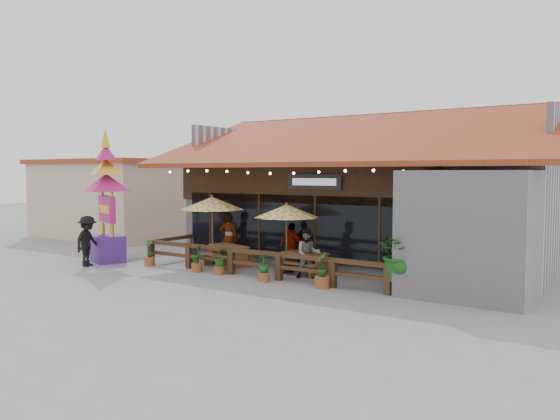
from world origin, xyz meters
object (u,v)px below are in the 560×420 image
Objects in this scene: thai_sign_tower at (106,186)px; pedestrian at (88,241)px; tropical_plant at (401,254)px; umbrella_right at (287,211)px; picnic_table_left at (229,252)px; picnic_table_right at (305,259)px; umbrella_left at (212,204)px.

pedestrian is (0.22, -1.10, -2.05)m from thai_sign_tower.
umbrella_right is at bearing 166.86° from tropical_plant.
umbrella_right is 1.30× the size of pedestrian.
picnic_table_left is 0.35× the size of thai_sign_tower.
tropical_plant is 1.07× the size of pedestrian.
tropical_plant reaches higher than picnic_table_right.
umbrella_right is 1.81m from picnic_table_right.
thai_sign_tower is at bearing -164.05° from umbrella_right.
tropical_plant is at bearing -7.38° from umbrella_left.
picnic_table_right is at bearing 163.38° from tropical_plant.
picnic_table_left is 3.21m from picnic_table_right.
umbrella_left is 0.54× the size of thai_sign_tower.
picnic_table_left is at bearing 172.67° from tropical_plant.
picnic_table_right is (4.11, 0.14, -1.82)m from umbrella_left.
umbrella_left is 4.87m from pedestrian.
picnic_table_right is 4.20m from tropical_plant.
umbrella_left reaches higher than tropical_plant.
picnic_table_left is (-2.49, -0.17, -1.63)m from umbrella_right.
pedestrian is (-11.60, -2.04, -0.22)m from tropical_plant.
umbrella_left is at bearing 28.13° from thai_sign_tower.
picnic_table_left is at bearing -175.30° from picnic_table_right.
thai_sign_tower is (-7.13, -2.04, 0.83)m from umbrella_right.
umbrella_left is 1.24× the size of umbrella_right.
thai_sign_tower is at bearing -175.43° from tropical_plant.
umbrella_right is at bearing -172.55° from picnic_table_right.
picnic_table_left is at bearing -7.79° from umbrella_left.
picnic_table_right is at bearing 7.45° from umbrella_right.
umbrella_right reaches higher than picnic_table_right.
umbrella_left is 1.51× the size of tropical_plant.
thai_sign_tower is at bearing -6.61° from pedestrian.
picnic_table_right is at bearing 4.70° from picnic_table_left.
umbrella_right is at bearing 15.95° from thai_sign_tower.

